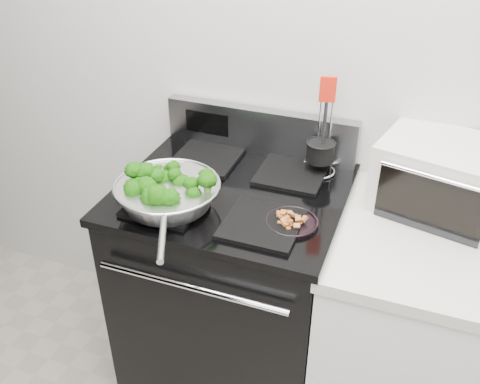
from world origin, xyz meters
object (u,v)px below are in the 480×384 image
at_px(gas_range, 233,287).
at_px(utensil_holder, 320,156).
at_px(bacon_plate, 292,220).
at_px(toaster_oven, 445,178).
at_px(skillet, 168,193).

xyz_separation_m(gas_range, utensil_holder, (0.26, 0.22, 0.53)).
bearing_deg(bacon_plate, gas_range, 152.81).
xyz_separation_m(gas_range, toaster_oven, (0.69, 0.18, 0.55)).
xyz_separation_m(gas_range, skillet, (-0.16, -0.18, 0.52)).
height_order(bacon_plate, toaster_oven, toaster_oven).
distance_m(utensil_holder, toaster_oven, 0.43).
xyz_separation_m(skillet, utensil_holder, (0.42, 0.40, 0.01)).
distance_m(gas_range, skillet, 0.57).
bearing_deg(skillet, bacon_plate, -17.60).
height_order(gas_range, skillet, gas_range).
bearing_deg(toaster_oven, gas_range, -152.36).
bearing_deg(gas_range, bacon_plate, -27.19).
relative_size(utensil_holder, toaster_oven, 0.78).
bearing_deg(utensil_holder, bacon_plate, -103.85).
bearing_deg(toaster_oven, skillet, -143.97).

